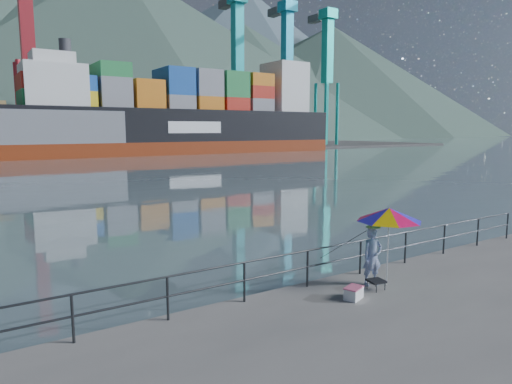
% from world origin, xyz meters
% --- Properties ---
extents(far_dock, '(200.00, 40.00, 0.40)m').
position_xyz_m(far_dock, '(10.00, 93.00, 0.00)').
color(far_dock, '#514F4C').
rests_on(far_dock, ground).
extents(guardrail, '(22.00, 0.06, 1.03)m').
position_xyz_m(guardrail, '(0.00, 1.70, 0.52)').
color(guardrail, '#2D3033').
rests_on(guardrail, ground).
extents(mountains, '(600.00, 332.80, 80.00)m').
position_xyz_m(mountains, '(38.82, 207.75, 35.55)').
color(mountains, '#385147').
rests_on(mountains, ground).
extents(port_cranes, '(116.00, 28.00, 38.40)m').
position_xyz_m(port_cranes, '(31.00, 84.00, 16.00)').
color(port_cranes, red).
rests_on(port_cranes, ground).
extents(container_stacks, '(58.00, 5.40, 7.80)m').
position_xyz_m(container_stacks, '(33.59, 93.22, 2.94)').
color(container_stacks, '#194CA5').
rests_on(container_stacks, ground).
extents(fisherman, '(0.64, 0.49, 1.59)m').
position_xyz_m(fisherman, '(2.57, 0.85, 0.79)').
color(fisherman, '#345298').
rests_on(fisherman, ground).
extents(beach_umbrella, '(2.09, 2.09, 2.14)m').
position_xyz_m(beach_umbrella, '(2.91, 0.62, 1.95)').
color(beach_umbrella, white).
rests_on(beach_umbrella, ground).
extents(folding_stool, '(0.48, 0.48, 0.27)m').
position_xyz_m(folding_stool, '(2.37, 0.51, 0.14)').
color(folding_stool, black).
rests_on(folding_stool, ground).
extents(cooler_bag, '(0.57, 0.47, 0.28)m').
position_xyz_m(cooler_bag, '(1.39, 0.36, 0.14)').
color(cooler_bag, white).
rests_on(cooler_bag, ground).
extents(fishing_rod, '(0.29, 1.58, 1.13)m').
position_xyz_m(fishing_rod, '(2.47, 1.91, 0.00)').
color(fishing_rod, black).
rests_on(fishing_rod, ground).
extents(container_ship, '(60.21, 10.03, 18.10)m').
position_xyz_m(container_ship, '(29.80, 70.25, 5.83)').
color(container_ship, maroon).
rests_on(container_ship, ground).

